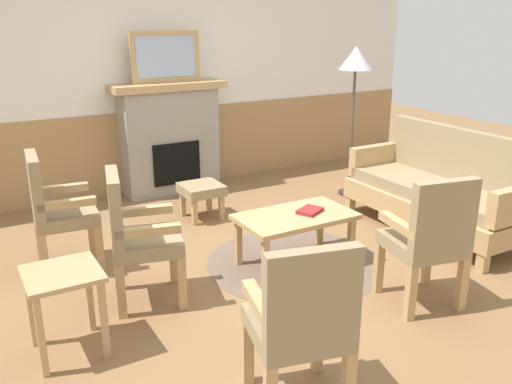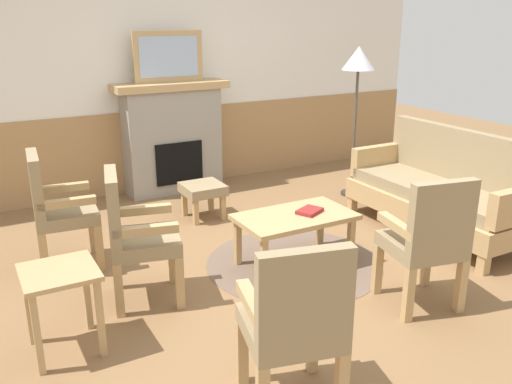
% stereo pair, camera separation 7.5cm
% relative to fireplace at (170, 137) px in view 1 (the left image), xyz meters
% --- Properties ---
extents(ground_plane, '(14.00, 14.00, 0.00)m').
position_rel_fireplace_xyz_m(ground_plane, '(0.00, -2.35, -0.65)').
color(ground_plane, olive).
extents(wall_back, '(7.20, 0.14, 2.70)m').
position_rel_fireplace_xyz_m(wall_back, '(0.00, 0.25, 0.66)').
color(wall_back, white).
rests_on(wall_back, ground_plane).
extents(fireplace, '(1.30, 0.44, 1.28)m').
position_rel_fireplace_xyz_m(fireplace, '(0.00, 0.00, 0.00)').
color(fireplace, gray).
rests_on(fireplace, ground_plane).
extents(framed_picture, '(0.80, 0.04, 0.56)m').
position_rel_fireplace_xyz_m(framed_picture, '(0.00, 0.00, 0.91)').
color(framed_picture, tan).
rests_on(framed_picture, fireplace).
extents(couch, '(0.70, 1.80, 0.98)m').
position_rel_fireplace_xyz_m(couch, '(1.74, -2.45, -0.26)').
color(couch, tan).
rests_on(couch, ground_plane).
extents(coffee_table, '(0.96, 0.56, 0.44)m').
position_rel_fireplace_xyz_m(coffee_table, '(0.15, -2.38, -0.27)').
color(coffee_table, tan).
rests_on(coffee_table, ground_plane).
extents(round_rug, '(1.49, 1.49, 0.01)m').
position_rel_fireplace_xyz_m(round_rug, '(0.15, -2.38, -0.65)').
color(round_rug, brown).
rests_on(round_rug, ground_plane).
extents(book_on_table, '(0.26, 0.23, 0.03)m').
position_rel_fireplace_xyz_m(book_on_table, '(0.28, -2.40, -0.20)').
color(book_on_table, maroon).
rests_on(book_on_table, coffee_table).
extents(footstool, '(0.40, 0.40, 0.36)m').
position_rel_fireplace_xyz_m(footstool, '(-0.07, -1.00, -0.37)').
color(footstool, tan).
rests_on(footstool, ground_plane).
extents(armchair_near_fireplace, '(0.58, 0.58, 0.98)m').
position_rel_fireplace_xyz_m(armchair_near_fireplace, '(-1.18, -2.33, -0.11)').
color(armchair_near_fireplace, tan).
rests_on(armchair_near_fireplace, ground_plane).
extents(armchair_by_window_left, '(0.52, 0.52, 0.98)m').
position_rel_fireplace_xyz_m(armchair_by_window_left, '(-1.57, -1.50, -0.11)').
color(armchair_by_window_left, tan).
rests_on(armchair_by_window_left, ground_plane).
extents(armchair_front_left, '(0.58, 0.58, 0.98)m').
position_rel_fireplace_xyz_m(armchair_front_left, '(-0.82, -3.88, -0.11)').
color(armchair_front_left, tan).
rests_on(armchair_front_left, ground_plane).
extents(armchair_front_center, '(0.57, 0.57, 0.98)m').
position_rel_fireplace_xyz_m(armchair_front_center, '(0.57, -3.43, -0.11)').
color(armchair_front_center, tan).
rests_on(armchair_front_center, ground_plane).
extents(side_table, '(0.44, 0.44, 0.55)m').
position_rel_fireplace_xyz_m(side_table, '(-1.76, -2.73, -0.22)').
color(side_table, tan).
rests_on(side_table, ground_plane).
extents(floor_lamp_by_couch, '(0.36, 0.36, 1.68)m').
position_rel_fireplace_xyz_m(floor_lamp_by_couch, '(1.75, -1.15, 0.80)').
color(floor_lamp_by_couch, '#332D28').
rests_on(floor_lamp_by_couch, ground_plane).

